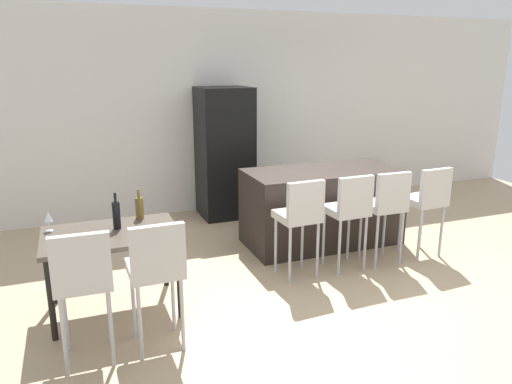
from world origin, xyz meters
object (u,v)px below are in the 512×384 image
(bar_chair_far, at_px, (427,198))
(wine_bottle_middle, at_px, (139,207))
(wine_bottle_inner, at_px, (116,215))
(dining_table, at_px, (112,241))
(bar_chair_right, at_px, (386,203))
(refrigerator, at_px, (225,153))
(wine_glass_left, at_px, (48,217))
(bar_chair_middle, at_px, (349,207))
(dining_chair_near, at_px, (83,276))
(potted_plant, at_px, (384,179))
(dining_chair_far, at_px, (156,265))
(bar_chair_left, at_px, (300,213))
(kitchen_island, at_px, (322,207))

(bar_chair_far, bearing_deg, wine_bottle_middle, 174.80)
(bar_chair_far, relative_size, wine_bottle_inner, 3.22)
(dining_table, bearing_deg, bar_chair_right, 0.48)
(bar_chair_far, bearing_deg, refrigerator, 125.41)
(wine_glass_left, bearing_deg, bar_chair_middle, -4.10)
(dining_chair_near, height_order, wine_glass_left, dining_chair_near)
(dining_chair_near, xyz_separation_m, potted_plant, (4.79, 3.09, -0.40))
(dining_chair_far, relative_size, wine_bottle_inner, 3.22)
(bar_chair_left, xyz_separation_m, bar_chair_middle, (0.57, -0.00, 0.00))
(refrigerator, bearing_deg, bar_chair_far, -54.59)
(bar_chair_far, relative_size, dining_chair_far, 1.00)
(bar_chair_left, height_order, potted_plant, bar_chair_left)
(bar_chair_middle, bearing_deg, wine_bottle_middle, 172.32)
(dining_table, relative_size, refrigerator, 0.62)
(kitchen_island, distance_m, wine_bottle_inner, 2.62)
(dining_chair_far, height_order, wine_bottle_inner, wine_bottle_inner)
(bar_chair_left, distance_m, bar_chair_right, 1.04)
(bar_chair_right, xyz_separation_m, dining_chair_near, (-3.14, -0.78, 0.00))
(bar_chair_left, relative_size, potted_plant, 1.99)
(bar_chair_left, xyz_separation_m, potted_plant, (2.69, 2.31, -0.40))
(bar_chair_far, bearing_deg, kitchen_island, 137.15)
(kitchen_island, height_order, bar_chair_far, bar_chair_far)
(wine_glass_left, bearing_deg, potted_plant, 22.68)
(bar_chair_right, relative_size, dining_table, 0.91)
(wine_bottle_middle, bearing_deg, dining_chair_near, -117.49)
(wine_glass_left, distance_m, refrigerator, 3.10)
(bar_chair_left, distance_m, bar_chair_middle, 0.57)
(bar_chair_right, xyz_separation_m, dining_chair_far, (-2.62, -0.78, 0.00))
(bar_chair_left, bearing_deg, dining_chair_near, -159.62)
(bar_chair_far, height_order, dining_chair_far, same)
(bar_chair_far, bearing_deg, bar_chair_right, -179.99)
(bar_chair_far, xyz_separation_m, wine_glass_left, (-3.92, 0.21, 0.17))
(kitchen_island, relative_size, bar_chair_right, 1.77)
(bar_chair_far, height_order, wine_glass_left, bar_chair_far)
(bar_chair_middle, distance_m, wine_glass_left, 2.92)
(wine_bottle_inner, distance_m, wine_glass_left, 0.58)
(wine_bottle_inner, bearing_deg, dining_chair_near, -111.13)
(dining_table, height_order, wine_bottle_middle, wine_bottle_middle)
(wine_bottle_middle, distance_m, wine_glass_left, 0.79)
(dining_table, relative_size, wine_glass_left, 6.61)
(kitchen_island, relative_size, bar_chair_left, 1.77)
(dining_table, relative_size, dining_chair_near, 1.09)
(bar_chair_middle, xyz_separation_m, dining_chair_far, (-2.15, -0.78, 0.00))
(bar_chair_middle, height_order, dining_chair_near, same)
(bar_chair_middle, xyz_separation_m, dining_table, (-2.41, -0.02, -0.04))
(dining_chair_near, xyz_separation_m, refrigerator, (2.04, 3.10, 0.22))
(wine_bottle_inner, relative_size, refrigerator, 0.18)
(wine_bottle_middle, relative_size, potted_plant, 0.54)
(dining_chair_near, relative_size, wine_bottle_middle, 3.70)
(kitchen_island, bearing_deg, potted_plant, 36.83)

